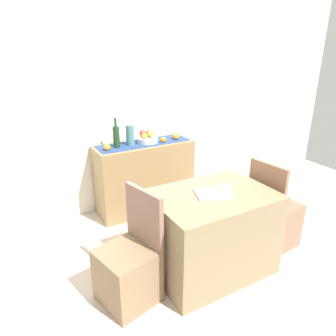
# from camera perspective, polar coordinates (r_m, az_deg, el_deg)

# --- Properties ---
(ground_plane) EXTENTS (6.40, 6.40, 0.02)m
(ground_plane) POSITION_cam_1_polar(r_m,az_deg,el_deg) (3.26, 3.71, -14.02)
(ground_plane) COLOR beige
(ground_plane) RESTS_ON ground
(room_wall_rear) EXTENTS (6.40, 0.06, 2.70)m
(room_wall_rear) POSITION_cam_1_polar(r_m,az_deg,el_deg) (3.74, -5.87, 13.16)
(room_wall_rear) COLOR silver
(room_wall_rear) RESTS_ON ground
(sideboard_console) EXTENTS (1.14, 0.42, 0.84)m
(sideboard_console) POSITION_cam_1_polar(r_m,az_deg,el_deg) (3.74, -4.26, -1.63)
(sideboard_console) COLOR olive
(sideboard_console) RESTS_ON ground
(table_runner) EXTENTS (1.07, 0.32, 0.01)m
(table_runner) POSITION_cam_1_polar(r_m,az_deg,el_deg) (3.60, -4.44, 4.55)
(table_runner) COLOR navy
(table_runner) RESTS_ON sideboard_console
(fruit_bowl) EXTENTS (0.24, 0.24, 0.06)m
(fruit_bowl) POSITION_cam_1_polar(r_m,az_deg,el_deg) (3.61, -3.77, 5.15)
(fruit_bowl) COLOR silver
(fruit_bowl) RESTS_ON table_runner
(apple_center) EXTENTS (0.08, 0.08, 0.08)m
(apple_center) POSITION_cam_1_polar(r_m,az_deg,el_deg) (3.59, -3.21, 6.22)
(apple_center) COLOR #909E3E
(apple_center) RESTS_ON fruit_bowl
(apple_upper) EXTENTS (0.06, 0.06, 0.06)m
(apple_upper) POSITION_cam_1_polar(r_m,az_deg,el_deg) (3.55, -4.31, 5.90)
(apple_upper) COLOR gold
(apple_upper) RESTS_ON fruit_bowl
(apple_left) EXTENTS (0.08, 0.08, 0.08)m
(apple_left) POSITION_cam_1_polar(r_m,az_deg,el_deg) (3.64, -4.64, 6.36)
(apple_left) COLOR #B2322D
(apple_left) RESTS_ON fruit_bowl
(apple_right) EXTENTS (0.07, 0.07, 0.07)m
(apple_right) POSITION_cam_1_polar(r_m,az_deg,el_deg) (3.67, -3.49, 6.45)
(apple_right) COLOR #A93E2C
(apple_right) RESTS_ON fruit_bowl
(wine_bottle) EXTENTS (0.07, 0.07, 0.33)m
(wine_bottle) POSITION_cam_1_polar(r_m,az_deg,el_deg) (3.45, -9.42, 5.70)
(wine_bottle) COLOR #1A3B1C
(wine_bottle) RESTS_ON sideboard_console
(ceramic_vase) EXTENTS (0.09, 0.09, 0.23)m
(ceramic_vase) POSITION_cam_1_polar(r_m,az_deg,el_deg) (3.51, -6.92, 5.94)
(ceramic_vase) COLOR slate
(ceramic_vase) RESTS_ON sideboard_console
(orange_loose_end) EXTENTS (0.08, 0.08, 0.08)m
(orange_loose_end) POSITION_cam_1_polar(r_m,az_deg,el_deg) (3.73, 1.44, 5.79)
(orange_loose_end) COLOR orange
(orange_loose_end) RESTS_ON sideboard_console
(orange_loose_near_bowl) EXTENTS (0.07, 0.07, 0.07)m
(orange_loose_near_bowl) POSITION_cam_1_polar(r_m,az_deg,el_deg) (3.39, -11.07, 3.73)
(orange_loose_near_bowl) COLOR orange
(orange_loose_near_bowl) RESTS_ON sideboard_console
(orange_loose_far) EXTENTS (0.07, 0.07, 0.07)m
(orange_loose_far) POSITION_cam_1_polar(r_m,az_deg,el_deg) (3.61, -0.86, 5.17)
(orange_loose_far) COLOR orange
(orange_loose_far) RESTS_ON sideboard_console
(dining_table) EXTENTS (1.01, 0.72, 0.74)m
(dining_table) POSITION_cam_1_polar(r_m,az_deg,el_deg) (2.79, 7.80, -11.52)
(dining_table) COLOR #887353
(dining_table) RESTS_ON ground
(open_book) EXTENTS (0.34, 0.29, 0.02)m
(open_book) POSITION_cam_1_polar(r_m,az_deg,el_deg) (2.59, 8.27, -4.66)
(open_book) COLOR white
(open_book) RESTS_ON dining_table
(coffee_cup) EXTENTS (0.08, 0.08, 0.09)m
(coffee_cup) POSITION_cam_1_polar(r_m,az_deg,el_deg) (2.58, 10.49, -3.99)
(coffee_cup) COLOR silver
(coffee_cup) RESTS_ON dining_table
(chair_near_window) EXTENTS (0.48, 0.48, 0.90)m
(chair_near_window) POSITION_cam_1_polar(r_m,az_deg,el_deg) (2.54, -7.13, -18.07)
(chair_near_window) COLOR #886C4D
(chair_near_window) RESTS_ON ground
(chair_by_corner) EXTENTS (0.44, 0.44, 0.90)m
(chair_by_corner) POSITION_cam_1_polar(r_m,az_deg,el_deg) (3.31, 18.59, -9.02)
(chair_by_corner) COLOR #84644E
(chair_by_corner) RESTS_ON ground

